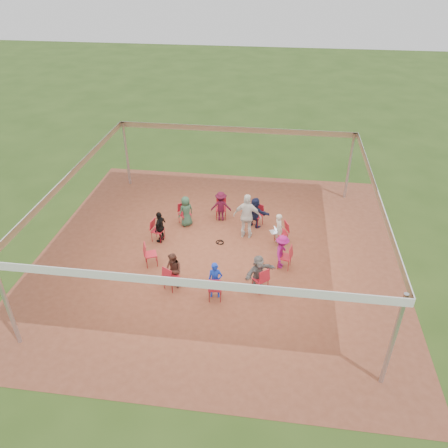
# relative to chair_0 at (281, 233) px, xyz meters

# --- Properties ---
(ground) EXTENTS (80.00, 80.00, 0.00)m
(ground) POSITION_rel_chair_0_xyz_m (-2.25, -1.00, -0.45)
(ground) COLOR #2C4816
(ground) RESTS_ON ground
(dirt_patch) EXTENTS (13.00, 13.00, 0.00)m
(dirt_patch) POSITION_rel_chair_0_xyz_m (-2.25, -1.00, -0.44)
(dirt_patch) COLOR brown
(dirt_patch) RESTS_ON ground
(tent) EXTENTS (10.33, 10.33, 3.00)m
(tent) POSITION_rel_chair_0_xyz_m (-2.25, -1.00, 1.92)
(tent) COLOR #B2B2B7
(tent) RESTS_ON ground
(chair_0) EXTENTS (0.57, 0.56, 0.90)m
(chair_0) POSITION_rel_chair_0_xyz_m (0.00, 0.00, 0.00)
(chair_0) COLOR red
(chair_0) RESTS_ON ground
(chair_1) EXTENTS (0.58, 0.59, 0.90)m
(chair_1) POSITION_rel_chair_0_xyz_m (-1.02, 1.13, 0.00)
(chair_1) COLOR red
(chair_1) RESTS_ON ground
(chair_2) EXTENTS (0.46, 0.48, 0.90)m
(chair_2) POSITION_rel_chair_0_xyz_m (-2.50, 1.45, 0.00)
(chair_2) COLOR red
(chair_2) RESTS_ON ground
(chair_3) EXTENTS (0.61, 0.61, 0.90)m
(chair_3) POSITION_rel_chair_0_xyz_m (-3.89, 0.83, 0.00)
(chair_3) COLOR red
(chair_3) RESTS_ON ground
(chair_4) EXTENTS (0.52, 0.50, 0.90)m
(chair_4) POSITION_rel_chair_0_xyz_m (-4.65, -0.48, 0.00)
(chair_4) COLOR red
(chair_4) RESTS_ON ground
(chair_5) EXTENTS (0.57, 0.56, 0.90)m
(chair_5) POSITION_rel_chair_0_xyz_m (-4.50, -1.99, 0.00)
(chair_5) COLOR red
(chair_5) RESTS_ON ground
(chair_6) EXTENTS (0.58, 0.59, 0.90)m
(chair_6) POSITION_rel_chair_0_xyz_m (-3.48, -3.12, 0.00)
(chair_6) COLOR red
(chair_6) RESTS_ON ground
(chair_7) EXTENTS (0.46, 0.48, 0.90)m
(chair_7) POSITION_rel_chair_0_xyz_m (-2.00, -3.44, 0.00)
(chair_7) COLOR red
(chair_7) RESTS_ON ground
(chair_8) EXTENTS (0.61, 0.61, 0.90)m
(chair_8) POSITION_rel_chair_0_xyz_m (-0.61, -2.83, 0.00)
(chair_8) COLOR red
(chair_8) RESTS_ON ground
(chair_9) EXTENTS (0.52, 0.50, 0.90)m
(chair_9) POSITION_rel_chair_0_xyz_m (0.16, -1.51, 0.00)
(chair_9) COLOR red
(chair_9) RESTS_ON ground
(person_seated_0) EXTENTS (0.47, 0.55, 1.28)m
(person_seated_0) POSITION_rel_chair_0_xyz_m (-0.11, -0.05, 0.20)
(person_seated_0) COLOR beige
(person_seated_0) RESTS_ON ground
(person_seated_1) EXTENTS (1.25, 0.98, 1.28)m
(person_seated_1) POSITION_rel_chair_0_xyz_m (-1.08, 1.03, 0.20)
(person_seated_1) COLOR #181F40
(person_seated_1) RESTS_ON ground
(person_seated_2) EXTENTS (0.86, 0.49, 1.28)m
(person_seated_2) POSITION_rel_chair_0_xyz_m (-2.49, 1.33, 0.20)
(person_seated_2) COLOR #450C22
(person_seated_2) RESTS_ON ground
(person_seated_3) EXTENTS (0.70, 0.68, 1.28)m
(person_seated_3) POSITION_rel_chair_0_xyz_m (-3.81, 0.75, 0.20)
(person_seated_3) COLOR #2C533D
(person_seated_3) RESTS_ON ground
(person_seated_4) EXTENTS (0.53, 0.81, 1.28)m
(person_seated_4) POSITION_rel_chair_0_xyz_m (-4.54, -0.51, 0.20)
(person_seated_4) COLOR black
(person_seated_4) RESTS_ON ground
(person_seated_5) EXTENTS (0.72, 0.62, 1.28)m
(person_seated_5) POSITION_rel_chair_0_xyz_m (-3.42, -3.02, 0.20)
(person_seated_5) COLOR brown
(person_seated_5) RESTS_ON ground
(person_seated_6) EXTENTS (0.50, 0.35, 1.28)m
(person_seated_6) POSITION_rel_chair_0_xyz_m (-2.01, -3.32, 0.20)
(person_seated_6) COLOR #1331B2
(person_seated_6) RESTS_ON ground
(person_seated_7) EXTENTS (1.18, 1.12, 1.28)m
(person_seated_7) POSITION_rel_chair_0_xyz_m (-0.69, -2.74, 0.20)
(person_seated_7) COLOR slate
(person_seated_7) RESTS_ON ground
(person_seated_8) EXTENTS (0.57, 0.89, 1.28)m
(person_seated_8) POSITION_rel_chair_0_xyz_m (0.04, -1.49, 0.20)
(person_seated_8) COLOR #92136A
(person_seated_8) RESTS_ON ground
(standing_person) EXTENTS (1.11, 0.62, 1.83)m
(standing_person) POSITION_rel_chair_0_xyz_m (-1.32, 0.24, 0.47)
(standing_person) COLOR silver
(standing_person) RESTS_ON ground
(cable_coil) EXTENTS (0.39, 0.39, 0.03)m
(cable_coil) POSITION_rel_chair_0_xyz_m (-2.29, -0.33, -0.43)
(cable_coil) COLOR black
(cable_coil) RESTS_ON ground
(laptop) EXTENTS (0.34, 0.37, 0.21)m
(laptop) POSITION_rel_chair_0_xyz_m (-0.26, -0.12, 0.15)
(laptop) COLOR #B7B7BC
(laptop) RESTS_ON ground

